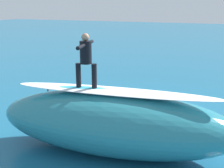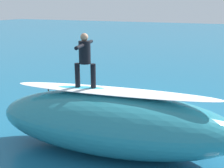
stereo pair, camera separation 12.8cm
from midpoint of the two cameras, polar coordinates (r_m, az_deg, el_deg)
ground_plane at (r=10.89m, az=6.02°, el=-6.37°), size 120.00×120.00×0.00m
wave_crest at (r=7.96m, az=0.50°, el=-7.89°), size 7.10×3.26×1.78m
wave_foam_lip at (r=7.63m, az=0.52°, el=-1.47°), size 5.87×1.62×0.08m
surfboard_riding at (r=7.87m, az=-4.94°, el=-0.97°), size 2.33×0.98×0.08m
surfer_riding at (r=7.66m, az=-5.10°, el=5.62°), size 0.59×1.41×1.51m
surfboard_paddling at (r=12.63m, az=3.66°, el=-2.93°), size 2.37×1.05×0.09m
surfer_paddling at (r=12.51m, az=4.16°, el=-2.29°), size 1.70×0.66×0.31m
buoy_marker at (r=11.53m, az=-12.38°, el=-3.84°), size 0.57×0.57×0.97m
foam_patch_mid at (r=9.39m, az=-10.87°, el=-9.87°), size 0.64×0.67×0.13m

